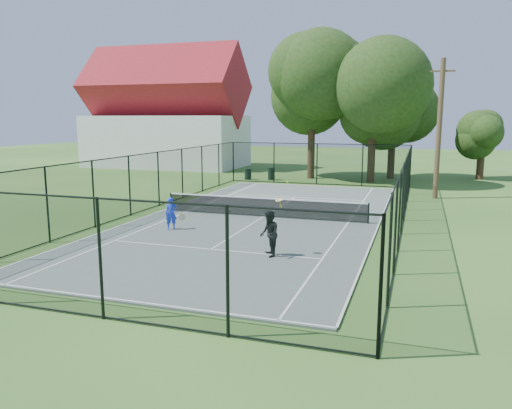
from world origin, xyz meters
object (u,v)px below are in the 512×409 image
(trash_bin_right, at_px, (271,174))
(utility_pole, at_px, (439,129))
(player_blue, at_px, (171,213))
(tennis_net, at_px, (263,206))
(player_black, at_px, (269,234))
(trash_bin_left, at_px, (248,174))

(trash_bin_right, height_order, utility_pole, utility_pole)
(player_blue, bearing_deg, utility_pole, 49.38)
(tennis_net, distance_m, player_blue, 4.86)
(utility_pole, height_order, player_black, utility_pole)
(trash_bin_left, height_order, player_black, player_black)
(trash_bin_right, bearing_deg, tennis_net, -74.97)
(tennis_net, relative_size, trash_bin_left, 11.61)
(trash_bin_right, xyz_separation_m, player_blue, (0.97, -18.47, 0.26))
(utility_pole, bearing_deg, player_blue, -130.62)
(player_blue, bearing_deg, trash_bin_left, 98.77)
(tennis_net, bearing_deg, trash_bin_left, 111.93)
(trash_bin_right, relative_size, player_blue, 0.70)
(tennis_net, relative_size, player_blue, 7.23)
(tennis_net, distance_m, trash_bin_left, 15.39)
(player_blue, distance_m, player_black, 5.91)
(player_blue, xyz_separation_m, player_black, (5.24, -2.75, 0.11))
(trash_bin_right, distance_m, player_blue, 18.50)
(trash_bin_left, xyz_separation_m, utility_pole, (13.83, -5.28, 3.74))
(trash_bin_left, relative_size, player_blue, 0.62)
(trash_bin_right, bearing_deg, utility_pole, -25.08)
(tennis_net, bearing_deg, player_black, -70.93)
(tennis_net, bearing_deg, player_blue, -127.41)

